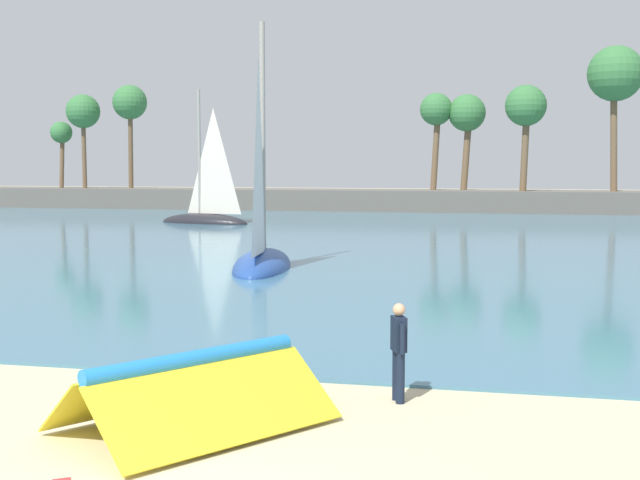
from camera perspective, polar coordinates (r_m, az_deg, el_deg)
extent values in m
cube|color=teal|center=(63.33, 9.01, 1.49)|extent=(220.00, 96.57, 0.06)
cube|color=#605B54|center=(71.55, 9.44, 2.59)|extent=(111.27, 6.00, 1.80)
cylinder|color=brown|center=(79.47, -15.53, 5.84)|extent=(0.43, 0.43, 6.86)
sphere|color=#38753D|center=(79.60, -15.59, 8.30)|extent=(3.00, 3.00, 3.00)
cylinder|color=brown|center=(72.24, 7.75, 6.02)|extent=(0.83, 0.63, 6.75)
sphere|color=#38753D|center=(72.38, 7.79, 8.68)|extent=(2.70, 2.70, 2.70)
cylinder|color=brown|center=(71.59, 19.08, 6.80)|extent=(0.80, 0.59, 9.26)
sphere|color=#38753D|center=(71.90, 19.19, 10.49)|extent=(4.36, 4.36, 4.36)
cylinder|color=brown|center=(78.51, -12.57, 6.21)|extent=(0.71, 0.88, 7.68)
sphere|color=#38753D|center=(78.69, -12.62, 9.00)|extent=(3.07, 3.07, 3.07)
cylinder|color=brown|center=(81.16, -16.89, 5.14)|extent=(0.48, 0.67, 5.04)
sphere|color=#38753D|center=(81.21, -16.94, 6.91)|extent=(1.96, 1.96, 1.96)
cylinder|color=brown|center=(72.30, 9.78, 5.86)|extent=(0.92, 0.63, 6.43)
sphere|color=#38753D|center=(72.42, 9.82, 8.39)|extent=(3.09, 3.09, 3.09)
cylinder|color=brown|center=(69.97, 13.56, 5.98)|extent=(0.73, 0.63, 6.80)
sphere|color=#38753D|center=(70.11, 13.62, 8.75)|extent=(3.26, 3.26, 3.26)
cube|color=yellow|center=(12.56, -6.73, -10.80)|extent=(3.12, 3.76, 0.93)
cube|color=yellow|center=(13.63, -10.02, -9.57)|extent=(3.12, 3.76, 0.93)
cylinder|color=#237FD1|center=(12.96, -8.47, -7.90)|extent=(2.28, 3.10, 0.27)
cylinder|color=#141E33|center=(14.34, 5.40, -9.18)|extent=(0.15, 0.15, 0.86)
cylinder|color=#141E33|center=(14.55, 5.16, -8.98)|extent=(0.15, 0.15, 0.86)
cube|color=#141E33|center=(14.29, 5.30, -6.28)|extent=(0.32, 0.39, 0.58)
sphere|color=tan|center=(14.21, 5.31, -4.66)|extent=(0.21, 0.21, 0.21)
cylinder|color=#141E33|center=(14.08, 5.55, -6.62)|extent=(0.09, 0.09, 0.50)
cylinder|color=#141E33|center=(14.51, 5.05, -6.26)|extent=(0.09, 0.09, 0.50)
ellipsoid|color=#234793|center=(32.15, -3.89, -1.88)|extent=(3.11, 7.04, 1.36)
cylinder|color=gray|center=(32.27, -3.86, 6.92)|extent=(0.20, 0.20, 8.50)
pyramid|color=white|center=(31.11, -4.12, 5.81)|extent=(0.70, 3.05, 7.22)
ellipsoid|color=black|center=(56.86, -7.76, 1.13)|extent=(6.77, 3.32, 1.30)
cylinder|color=gray|center=(56.91, -8.09, 5.88)|extent=(0.20, 0.20, 8.13)
pyramid|color=silver|center=(56.30, -7.14, 5.28)|extent=(2.90, 0.83, 6.91)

